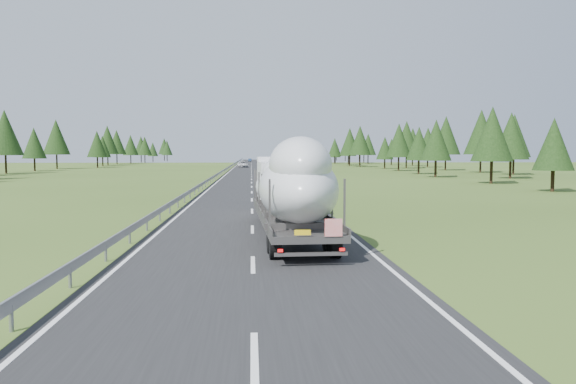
{
  "coord_description": "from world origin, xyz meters",
  "views": [
    {
      "loc": [
        -0.05,
        -28.4,
        3.91
      ],
      "look_at": [
        1.72,
        -1.49,
        2.03
      ],
      "focal_mm": 35.0,
      "sensor_mm": 36.0,
      "label": 1
    }
  ],
  "objects": [
    {
      "name": "boat_truck",
      "position": [
        1.72,
        -1.36,
        2.34
      ],
      "size": [
        3.47,
        19.77,
        4.55
      ],
      "color": "silver",
      "rests_on": "ground"
    },
    {
      "name": "distant_car_dark",
      "position": [
        3.13,
        210.48,
        0.66
      ],
      "size": [
        1.88,
        4.01,
        1.33
      ],
      "primitive_type": "imported",
      "rotation": [
        0.0,
        0.0,
        0.08
      ],
      "color": "black",
      "rests_on": "ground"
    },
    {
      "name": "ground",
      "position": [
        0.0,
        0.0,
        0.0
      ],
      "size": [
        400.0,
        400.0,
        0.0
      ],
      "primitive_type": "plane",
      "color": "#364E1A",
      "rests_on": "ground"
    },
    {
      "name": "highway_sign",
      "position": [
        7.2,
        80.0,
        1.81
      ],
      "size": [
        0.08,
        0.9,
        2.6
      ],
      "color": "slate",
      "rests_on": "ground"
    },
    {
      "name": "tree_line_left",
      "position": [
        -44.39,
        104.6,
        7.15
      ],
      "size": [
        13.79,
        288.67,
        12.45
      ],
      "color": "black",
      "rests_on": "ground"
    },
    {
      "name": "road_surface",
      "position": [
        0.0,
        100.0,
        0.01
      ],
      "size": [
        10.0,
        400.0,
        0.02
      ],
      "primitive_type": "cube",
      "color": "black",
      "rests_on": "ground"
    },
    {
      "name": "tree_line_right",
      "position": [
        39.6,
        98.35,
        6.9
      ],
      "size": [
        27.82,
        288.46,
        12.48
      ],
      "color": "black",
      "rests_on": "ground"
    },
    {
      "name": "distant_van",
      "position": [
        -2.32,
        123.42,
        0.8
      ],
      "size": [
        3.17,
        5.95,
        1.59
      ],
      "primitive_type": "imported",
      "rotation": [
        0.0,
        0.0,
        0.09
      ],
      "color": "silver",
      "rests_on": "ground"
    },
    {
      "name": "guardrail",
      "position": [
        -5.3,
        99.94,
        0.6
      ],
      "size": [
        0.1,
        400.0,
        0.76
      ],
      "color": "slate",
      "rests_on": "ground"
    },
    {
      "name": "distant_car_blue",
      "position": [
        -0.59,
        220.58,
        0.69
      ],
      "size": [
        1.56,
        4.24,
        1.39
      ],
      "primitive_type": "imported",
      "rotation": [
        0.0,
        0.0,
        -0.02
      ],
      "color": "#192A47",
      "rests_on": "ground"
    },
    {
      "name": "marker_posts",
      "position": [
        6.5,
        155.0,
        0.54
      ],
      "size": [
        0.13,
        350.08,
        1.0
      ],
      "color": "silver",
      "rests_on": "ground"
    }
  ]
}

